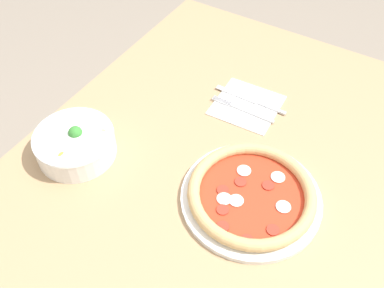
# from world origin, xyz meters

# --- Properties ---
(dining_table) EXTENTS (1.30, 0.87, 0.75)m
(dining_table) POSITION_xyz_m (0.00, 0.00, 0.64)
(dining_table) COLOR tan
(dining_table) RESTS_ON ground_plane
(pizza) EXTENTS (0.30, 0.30, 0.04)m
(pizza) POSITION_xyz_m (0.02, -0.11, 0.76)
(pizza) COLOR white
(pizza) RESTS_ON dining_table
(bowl) EXTENTS (0.18, 0.18, 0.08)m
(bowl) POSITION_xyz_m (-0.07, 0.29, 0.78)
(bowl) COLOR white
(bowl) RESTS_ON dining_table
(napkin) EXTENTS (0.17, 0.17, 0.00)m
(napkin) POSITION_xyz_m (0.28, 0.03, 0.75)
(napkin) COLOR white
(napkin) RESTS_ON dining_table
(fork) EXTENTS (0.01, 0.17, 0.00)m
(fork) POSITION_xyz_m (0.26, 0.02, 0.75)
(fork) COLOR silver
(fork) RESTS_ON napkin
(knife) EXTENTS (0.01, 0.20, 0.01)m
(knife) POSITION_xyz_m (0.30, 0.02, 0.75)
(knife) COLOR silver
(knife) RESTS_ON napkin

